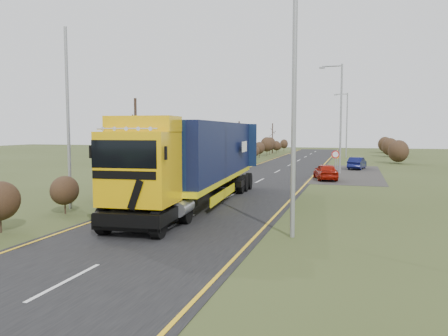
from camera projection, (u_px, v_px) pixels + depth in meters
ground at (211, 206)px, 22.93m from camera, size 160.00×160.00×0.00m
road at (254, 184)px, 32.46m from camera, size 8.00×120.00×0.02m
layby at (347, 173)px, 40.10m from camera, size 6.00×18.00×0.02m
lane_markings at (253, 184)px, 32.17m from camera, size 7.52×116.00×0.01m
hedgerow at (168, 162)px, 32.05m from camera, size 2.24×102.04×6.05m
lorry at (199, 157)px, 23.24m from camera, size 3.80×16.49×4.55m
car_red_hatchback at (326, 172)px, 34.97m from camera, size 2.42×4.12×1.32m
car_blue_sedan at (357, 163)px, 44.48m from camera, size 1.96×3.89×1.22m
streetlight_near at (290, 87)px, 15.92m from camera, size 2.13×0.20×10.05m
streetlight_mid at (339, 113)px, 39.86m from camera, size 2.11×0.20×9.97m
streetlight_far at (346, 122)px, 63.13m from camera, size 1.98×0.19×9.33m
left_pole at (68, 119)px, 21.87m from camera, size 0.16×0.16×9.08m
speed_sign at (335, 159)px, 35.91m from camera, size 0.64×0.10×2.31m
warning_board at (337, 159)px, 43.29m from camera, size 0.70×0.11×1.83m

